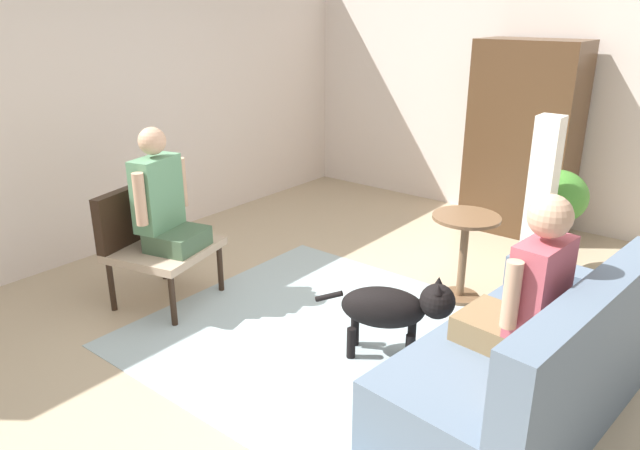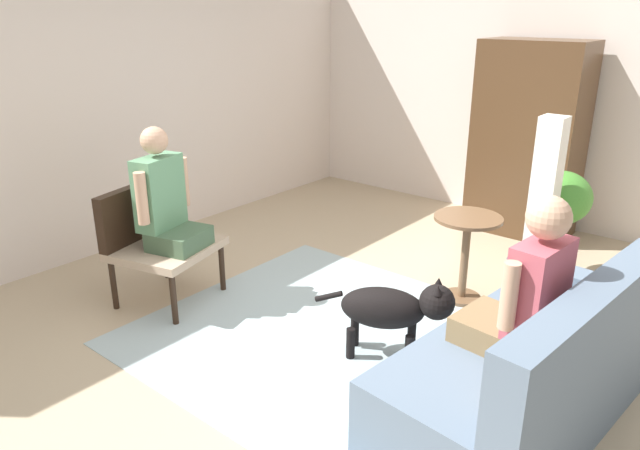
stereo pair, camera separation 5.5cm
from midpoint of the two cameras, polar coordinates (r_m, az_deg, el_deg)
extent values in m
plane|color=tan|center=(4.08, 2.09, -10.89)|extent=(7.48, 7.48, 0.00)
cube|color=silver|center=(6.39, 19.90, 11.54)|extent=(5.88, 0.12, 2.54)
cube|color=silver|center=(5.75, -18.30, 10.87)|extent=(0.12, 6.84, 2.54)
cube|color=#9EB2B7|center=(3.98, 3.41, -11.70)|extent=(2.90, 2.26, 0.01)
cube|color=slate|center=(3.42, 17.66, -14.37)|extent=(1.01, 1.71, 0.43)
cube|color=slate|center=(3.09, 24.15, -9.42)|extent=(0.34, 1.64, 0.47)
cube|color=slate|center=(3.86, 23.16, -5.51)|extent=(0.87, 0.26, 0.20)
cube|color=tan|center=(2.84, 18.31, -13.53)|extent=(0.13, 0.33, 0.28)
cube|color=tan|center=(3.21, 22.06, -9.88)|extent=(0.13, 0.28, 0.28)
cylinder|color=black|center=(4.70, -9.93, -4.09)|extent=(0.04, 0.04, 0.39)
cylinder|color=black|center=(4.27, -14.37, -7.05)|extent=(0.04, 0.04, 0.39)
cylinder|color=black|center=(5.01, -15.16, -2.95)|extent=(0.04, 0.04, 0.39)
cylinder|color=black|center=(4.61, -19.77, -5.56)|extent=(0.04, 0.04, 0.39)
cube|color=tan|center=(4.55, -15.04, -2.28)|extent=(0.80, 0.84, 0.06)
cube|color=black|center=(4.65, -18.05, 1.01)|extent=(0.25, 0.69, 0.42)
cube|color=brown|center=(3.31, 16.53, -9.62)|extent=(0.45, 0.40, 0.14)
cube|color=#B24C59|center=(3.11, 19.97, -5.62)|extent=(0.21, 0.38, 0.48)
sphere|color=tan|center=(2.97, 20.81, 0.79)|extent=(0.21, 0.21, 0.21)
cylinder|color=tan|center=(2.93, 17.45, -6.42)|extent=(0.08, 0.08, 0.34)
cylinder|color=tan|center=(3.30, 21.05, -3.77)|extent=(0.08, 0.08, 0.34)
cube|color=#3F593F|center=(4.44, -13.89, -1.36)|extent=(0.44, 0.45, 0.14)
cube|color=#598C66|center=(4.42, -15.75, 2.96)|extent=(0.27, 0.41, 0.53)
sphere|color=tan|center=(4.33, -16.23, 7.78)|extent=(0.19, 0.19, 0.19)
cylinder|color=tan|center=(4.56, -13.59, 4.02)|extent=(0.08, 0.08, 0.37)
cylinder|color=tan|center=(4.22, -17.32, 2.38)|extent=(0.08, 0.08, 0.37)
cylinder|color=brown|center=(4.46, 13.59, 0.72)|extent=(0.50, 0.50, 0.02)
cylinder|color=brown|center=(4.58, 13.25, -3.25)|extent=(0.06, 0.06, 0.65)
cylinder|color=brown|center=(4.71, 12.95, -6.70)|extent=(0.29, 0.29, 0.03)
ellipsoid|color=black|center=(3.76, 5.66, -7.90)|extent=(0.59, 0.47, 0.26)
sphere|color=black|center=(3.71, 10.82, -7.24)|extent=(0.22, 0.22, 0.22)
cone|color=black|center=(3.71, 10.96, -5.34)|extent=(0.06, 0.06, 0.06)
cone|color=black|center=(3.61, 10.90, -6.08)|extent=(0.06, 0.06, 0.06)
cylinder|color=black|center=(3.79, 0.46, -6.88)|extent=(0.18, 0.11, 0.10)
cylinder|color=black|center=(3.93, 8.40, -10.62)|extent=(0.06, 0.06, 0.21)
cylinder|color=black|center=(3.80, 8.22, -11.82)|extent=(0.06, 0.06, 0.21)
cylinder|color=black|center=(3.96, 2.97, -10.14)|extent=(0.06, 0.06, 0.21)
cylinder|color=black|center=(3.83, 2.58, -11.30)|extent=(0.06, 0.06, 0.21)
cylinder|color=#4C5156|center=(5.30, 20.89, -2.90)|extent=(0.32, 0.32, 0.28)
cylinder|color=brown|center=(5.22, 21.22, -0.45)|extent=(0.03, 0.03, 0.20)
ellipsoid|color=#448B30|center=(5.13, 21.63, 2.58)|extent=(0.48, 0.48, 0.43)
cube|color=#4C4742|center=(5.02, 19.22, -5.39)|extent=(0.20, 0.20, 0.06)
cube|color=white|center=(4.78, 20.16, 2.07)|extent=(0.18, 0.18, 1.31)
cube|color=#4C331E|center=(6.05, 18.75, 7.85)|extent=(0.96, 0.56, 1.84)
camera|label=1|loc=(0.03, -90.43, -0.16)|focal=33.22mm
camera|label=2|loc=(0.03, 89.57, 0.16)|focal=33.22mm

